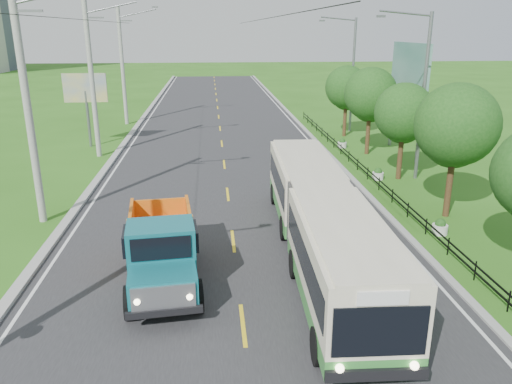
{
  "coord_description": "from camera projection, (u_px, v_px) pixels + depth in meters",
  "views": [
    {
      "loc": [
        -0.75,
        -12.44,
        8.12
      ],
      "look_at": [
        0.97,
        6.49,
        1.9
      ],
      "focal_mm": 35.0,
      "sensor_mm": 36.0,
      "label": 1
    }
  ],
  "objects": [
    {
      "name": "ground",
      "position": [
        243.0,
        325.0,
        14.36
      ],
      "size": [
        240.0,
        240.0,
        0.0
      ],
      "primitive_type": "plane",
      "color": "#2B6016",
      "rests_on": "ground"
    },
    {
      "name": "road",
      "position": [
        223.0,
        157.0,
        33.29
      ],
      "size": [
        14.0,
        120.0,
        0.02
      ],
      "primitive_type": "cube",
      "color": "#28282B",
      "rests_on": "ground"
    },
    {
      "name": "curb_left",
      "position": [
        113.0,
        158.0,
        32.65
      ],
      "size": [
        0.4,
        120.0,
        0.15
      ],
      "primitive_type": "cube",
      "color": "#9E9E99",
      "rests_on": "ground"
    },
    {
      "name": "curb_right",
      "position": [
        328.0,
        154.0,
        33.89
      ],
      "size": [
        0.3,
        120.0,
        0.1
      ],
      "primitive_type": "cube",
      "color": "#9E9E99",
      "rests_on": "ground"
    },
    {
      "name": "edge_line_left",
      "position": [
        122.0,
        159.0,
        32.71
      ],
      "size": [
        0.12,
        120.0,
        0.0
      ],
      "primitive_type": "cube",
      "color": "silver",
      "rests_on": "road"
    },
    {
      "name": "edge_line_right",
      "position": [
        321.0,
        154.0,
        33.86
      ],
      "size": [
        0.12,
        120.0,
        0.0
      ],
      "primitive_type": "cube",
      "color": "silver",
      "rests_on": "road"
    },
    {
      "name": "centre_dash",
      "position": [
        243.0,
        325.0,
        14.35
      ],
      "size": [
        0.12,
        2.2,
        0.0
      ],
      "primitive_type": "cube",
      "color": "yellow",
      "rests_on": "road"
    },
    {
      "name": "railing_right",
      "position": [
        368.0,
        174.0,
        28.21
      ],
      "size": [
        0.04,
        40.0,
        0.6
      ],
      "primitive_type": "cube",
      "color": "black",
      "rests_on": "ground"
    },
    {
      "name": "pole_near",
      "position": [
        28.0,
        106.0,
        20.59
      ],
      "size": [
        3.51,
        0.32,
        10.0
      ],
      "color": "gray",
      "rests_on": "ground"
    },
    {
      "name": "pole_mid",
      "position": [
        92.0,
        79.0,
        31.94
      ],
      "size": [
        3.51,
        0.32,
        10.0
      ],
      "color": "gray",
      "rests_on": "ground"
    },
    {
      "name": "pole_far",
      "position": [
        123.0,
        66.0,
        43.3
      ],
      "size": [
        3.51,
        0.32,
        10.0
      ],
      "color": "gray",
      "rests_on": "ground"
    },
    {
      "name": "tree_third",
      "position": [
        456.0,
        129.0,
        21.67
      ],
      "size": [
        3.6,
        3.62,
        6.0
      ],
      "color": "#382314",
      "rests_on": "ground"
    },
    {
      "name": "tree_fourth",
      "position": [
        404.0,
        116.0,
        27.48
      ],
      "size": [
        3.24,
        3.31,
        5.4
      ],
      "color": "#382314",
      "rests_on": "ground"
    },
    {
      "name": "tree_fifth",
      "position": [
        371.0,
        97.0,
        33.07
      ],
      "size": [
        3.48,
        3.52,
        5.8
      ],
      "color": "#382314",
      "rests_on": "ground"
    },
    {
      "name": "tree_back",
      "position": [
        347.0,
        89.0,
        38.82
      ],
      "size": [
        3.3,
        3.36,
        5.5
      ],
      "color": "#382314",
      "rests_on": "ground"
    },
    {
      "name": "streetlight_mid",
      "position": [
        421.0,
        92.0,
        27.0
      ],
      "size": [
        3.02,
        0.2,
        9.07
      ],
      "color": "slate",
      "rests_on": "ground"
    },
    {
      "name": "streetlight_far",
      "position": [
        351.0,
        71.0,
        40.26
      ],
      "size": [
        3.02,
        0.2,
        9.07
      ],
      "color": "slate",
      "rests_on": "ground"
    },
    {
      "name": "planter_near",
      "position": [
        440.0,
        227.0,
        20.69
      ],
      "size": [
        0.64,
        0.64,
        0.67
      ],
      "color": "silver",
      "rests_on": "ground"
    },
    {
      "name": "planter_mid",
      "position": [
        378.0,
        174.0,
        28.26
      ],
      "size": [
        0.64,
        0.64,
        0.67
      ],
      "color": "silver",
      "rests_on": "ground"
    },
    {
      "name": "planter_far",
      "position": [
        342.0,
        144.0,
        35.84
      ],
      "size": [
        0.64,
        0.64,
        0.67
      ],
      "color": "silver",
      "rests_on": "ground"
    },
    {
      "name": "billboard_left",
      "position": [
        85.0,
        93.0,
        35.06
      ],
      "size": [
        3.0,
        0.2,
        5.2
      ],
      "color": "slate",
      "rests_on": "ground"
    },
    {
      "name": "billboard_right",
      "position": [
        409.0,
        74.0,
        32.69
      ],
      "size": [
        0.24,
        6.0,
        7.3
      ],
      "color": "slate",
      "rests_on": "ground"
    },
    {
      "name": "bus",
      "position": [
        320.0,
        216.0,
        17.99
      ],
      "size": [
        2.91,
        14.85,
        2.85
      ],
      "rotation": [
        0.0,
        0.0,
        -0.03
      ],
      "color": "#348335",
      "rests_on": "ground"
    },
    {
      "name": "dump_truck",
      "position": [
        162.0,
        245.0,
        16.33
      ],
      "size": [
        2.75,
        5.96,
        2.43
      ],
      "rotation": [
        0.0,
        0.0,
        0.1
      ],
      "color": "#126570",
      "rests_on": "ground"
    }
  ]
}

